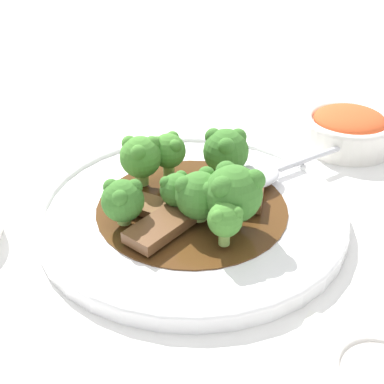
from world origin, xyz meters
TOP-DOWN VIEW (x-y plane):
  - ground_plane at (0.00, 0.00)m, footprint 4.00×4.00m
  - main_plate at (0.00, 0.00)m, footprint 0.32×0.32m
  - beef_strip_0 at (0.00, 0.06)m, footprint 0.04×0.08m
  - beef_strip_1 at (0.01, -0.02)m, footprint 0.05×0.07m
  - beef_strip_2 at (0.04, 0.03)m, footprint 0.06×0.03m
  - beef_strip_3 at (-0.03, -0.02)m, footprint 0.08×0.06m
  - broccoli_floret_0 at (0.07, -0.01)m, footprint 0.04×0.04m
  - broccoli_floret_1 at (0.05, -0.03)m, footprint 0.04×0.04m
  - broccoli_floret_2 at (-0.06, 0.04)m, footprint 0.03×0.03m
  - broccoli_floret_3 at (0.00, -0.07)m, footprint 0.05×0.05m
  - broccoli_floret_4 at (0.01, 0.02)m, footprint 0.03×0.03m
  - broccoli_floret_5 at (-0.05, 0.01)m, footprint 0.06×0.06m
  - broccoli_floret_6 at (0.04, 0.06)m, footprint 0.04×0.04m
  - broccoli_floret_7 at (-0.02, 0.02)m, footprint 0.05×0.05m
  - serving_spoon at (-0.04, -0.09)m, footprint 0.12×0.21m
  - side_bowl_kimchi at (-0.08, -0.25)m, footprint 0.12×0.12m
  - sauce_dish at (-0.22, 0.10)m, footprint 0.07×0.07m
  - paper_napkin at (-0.22, 0.10)m, footprint 0.12×0.10m

SIDE VIEW (x-z plane):
  - ground_plane at x=0.00m, z-range 0.00..0.00m
  - paper_napkin at x=-0.22m, z-range 0.00..0.01m
  - sauce_dish at x=-0.22m, z-range 0.00..0.01m
  - main_plate at x=0.00m, z-range 0.00..0.02m
  - beef_strip_2 at x=0.04m, z-range 0.02..0.03m
  - beef_strip_3 at x=-0.03m, z-range 0.02..0.03m
  - side_bowl_kimchi at x=-0.08m, z-range 0.00..0.05m
  - beef_strip_0 at x=0.00m, z-range 0.02..0.03m
  - beef_strip_1 at x=0.01m, z-range 0.02..0.03m
  - serving_spoon at x=-0.04m, z-range 0.02..0.03m
  - broccoli_floret_4 at x=0.01m, z-range 0.02..0.06m
  - broccoli_floret_6 at x=0.04m, z-range 0.02..0.07m
  - broccoli_floret_2 at x=-0.06m, z-range 0.02..0.07m
  - broccoli_floret_7 at x=-0.02m, z-range 0.02..0.07m
  - broccoli_floret_3 at x=0.00m, z-range 0.02..0.08m
  - broccoli_floret_1 at x=0.05m, z-range 0.03..0.08m
  - broccoli_floret_0 at x=0.07m, z-range 0.03..0.08m
  - broccoli_floret_5 at x=-0.05m, z-range 0.02..0.09m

